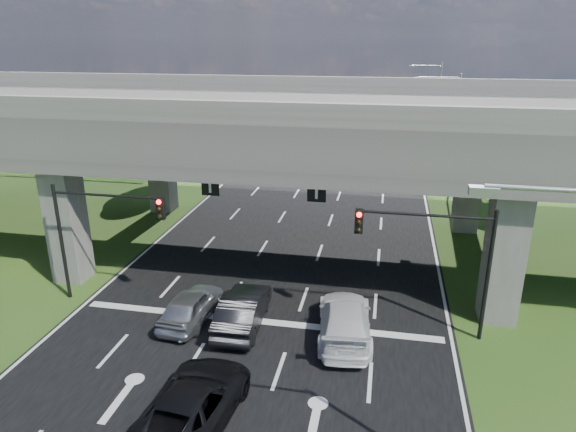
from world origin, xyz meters
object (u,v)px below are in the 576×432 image
(streetlight_far, at_px, (450,130))
(car_white, at_px, (345,320))
(car_dark, at_px, (243,310))
(signal_right, at_px, (437,248))
(streetlight_beyond, at_px, (434,104))
(car_silver, at_px, (191,306))
(signal_left, at_px, (98,223))
(car_trailing, at_px, (193,404))

(streetlight_far, relative_size, car_white, 1.78)
(car_dark, xyz_separation_m, car_white, (4.65, 0.00, -0.01))
(signal_right, height_order, streetlight_beyond, streetlight_beyond)
(car_silver, distance_m, car_dark, 2.49)
(streetlight_beyond, bearing_deg, car_white, -99.16)
(signal_right, height_order, streetlight_far, streetlight_far)
(signal_left, distance_m, car_trailing, 10.96)
(car_dark, height_order, car_trailing, car_dark)
(streetlight_beyond, bearing_deg, car_trailing, -103.66)
(car_silver, bearing_deg, streetlight_beyond, -105.79)
(streetlight_beyond, height_order, car_white, streetlight_beyond)
(streetlight_far, bearing_deg, car_trailing, -111.04)
(signal_right, relative_size, car_dark, 1.20)
(car_silver, height_order, car_dark, car_dark)
(streetlight_beyond, bearing_deg, car_silver, -109.50)
(streetlight_beyond, distance_m, car_trailing, 44.99)
(car_silver, relative_size, car_trailing, 0.78)
(car_silver, bearing_deg, signal_right, -171.31)
(signal_left, height_order, car_trailing, signal_left)
(car_silver, height_order, car_white, car_white)
(streetlight_far, distance_m, car_dark, 24.05)
(streetlight_far, bearing_deg, car_white, -105.86)
(car_silver, bearing_deg, streetlight_far, -118.26)
(streetlight_far, height_order, car_dark, streetlight_far)
(car_white, bearing_deg, car_dark, -5.77)
(streetlight_far, distance_m, streetlight_beyond, 16.00)
(car_silver, bearing_deg, car_dark, -176.29)
(signal_right, bearing_deg, car_trailing, -138.28)
(streetlight_beyond, distance_m, car_white, 37.81)
(streetlight_beyond, bearing_deg, streetlight_far, -90.00)
(car_dark, relative_size, car_white, 0.89)
(car_trailing, bearing_deg, signal_right, -133.33)
(car_silver, xyz_separation_m, car_white, (7.14, 0.00, 0.05))
(signal_left, relative_size, streetlight_far, 0.60)
(signal_left, relative_size, car_trailing, 1.04)
(signal_right, bearing_deg, streetlight_far, 83.53)
(streetlight_far, xyz_separation_m, car_dark, (-10.61, -21.00, -4.99))
(signal_right, distance_m, streetlight_beyond, 36.17)
(signal_right, relative_size, car_silver, 1.34)
(signal_right, bearing_deg, signal_left, 180.00)
(streetlight_far, bearing_deg, signal_left, -131.78)
(signal_left, height_order, car_silver, signal_left)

